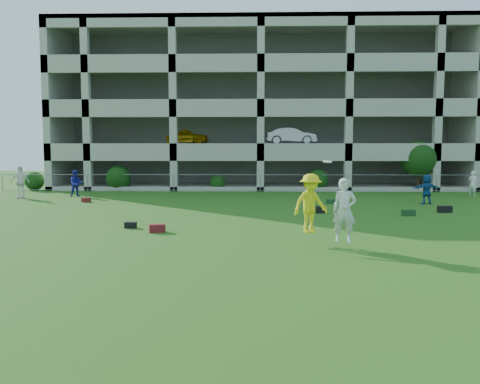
{
  "coord_description": "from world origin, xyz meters",
  "views": [
    {
      "loc": [
        -0.59,
        -13.06,
        2.84
      ],
      "look_at": [
        -1.0,
        3.0,
        1.4
      ],
      "focal_mm": 35.0,
      "sensor_mm": 36.0,
      "label": 1
    }
  ],
  "objects_px": {
    "bystander_a": "(76,183)",
    "bystander_d": "(427,189)",
    "parking_garage": "(259,113)",
    "crate_d": "(320,210)",
    "bystander_b": "(20,182)",
    "frisbee_contest": "(320,205)",
    "bystander_e": "(473,183)"
  },
  "relations": [
    {
      "from": "bystander_a",
      "to": "parking_garage",
      "type": "relative_size",
      "value": 0.05
    },
    {
      "from": "bystander_d",
      "to": "crate_d",
      "type": "height_order",
      "value": "bystander_d"
    },
    {
      "from": "crate_d",
      "to": "frisbee_contest",
      "type": "relative_size",
      "value": 0.15
    },
    {
      "from": "bystander_d",
      "to": "crate_d",
      "type": "bearing_deg",
      "value": 20.54
    },
    {
      "from": "bystander_a",
      "to": "crate_d",
      "type": "bearing_deg",
      "value": -50.47
    },
    {
      "from": "bystander_d",
      "to": "frisbee_contest",
      "type": "height_order",
      "value": "frisbee_contest"
    },
    {
      "from": "bystander_a",
      "to": "parking_garage",
      "type": "bearing_deg",
      "value": 24.66
    },
    {
      "from": "crate_d",
      "to": "parking_garage",
      "type": "height_order",
      "value": "parking_garage"
    },
    {
      "from": "bystander_e",
      "to": "frisbee_contest",
      "type": "height_order",
      "value": "frisbee_contest"
    },
    {
      "from": "crate_d",
      "to": "bystander_b",
      "type": "bearing_deg",
      "value": 159.8
    },
    {
      "from": "parking_garage",
      "to": "bystander_d",
      "type": "bearing_deg",
      "value": -61.56
    },
    {
      "from": "bystander_b",
      "to": "bystander_e",
      "type": "height_order",
      "value": "bystander_b"
    },
    {
      "from": "bystander_b",
      "to": "parking_garage",
      "type": "height_order",
      "value": "parking_garage"
    },
    {
      "from": "bystander_e",
      "to": "frisbee_contest",
      "type": "distance_m",
      "value": 19.34
    },
    {
      "from": "bystander_d",
      "to": "bystander_e",
      "type": "xyz_separation_m",
      "value": [
        4.47,
        4.43,
        -0.0
      ]
    },
    {
      "from": "bystander_e",
      "to": "parking_garage",
      "type": "height_order",
      "value": "parking_garage"
    },
    {
      "from": "bystander_a",
      "to": "bystander_d",
      "type": "xyz_separation_m",
      "value": [
        20.0,
        -3.48,
        -0.03
      ]
    },
    {
      "from": "bystander_a",
      "to": "bystander_b",
      "type": "relative_size",
      "value": 0.85
    },
    {
      "from": "bystander_b",
      "to": "bystander_a",
      "type": "bearing_deg",
      "value": 21.45
    },
    {
      "from": "bystander_b",
      "to": "parking_garage",
      "type": "relative_size",
      "value": 0.06
    },
    {
      "from": "bystander_e",
      "to": "frisbee_contest",
      "type": "bearing_deg",
      "value": 103.28
    },
    {
      "from": "bystander_b",
      "to": "frisbee_contest",
      "type": "bearing_deg",
      "value": -37.54
    },
    {
      "from": "bystander_e",
      "to": "crate_d",
      "type": "xyz_separation_m",
      "value": [
        -10.6,
        -8.14,
        -0.63
      ]
    },
    {
      "from": "bystander_e",
      "to": "parking_garage",
      "type": "bearing_deg",
      "value": 9.03
    },
    {
      "from": "bystander_e",
      "to": "crate_d",
      "type": "height_order",
      "value": "bystander_e"
    },
    {
      "from": "bystander_d",
      "to": "parking_garage",
      "type": "relative_size",
      "value": 0.05
    },
    {
      "from": "bystander_a",
      "to": "crate_d",
      "type": "height_order",
      "value": "bystander_a"
    },
    {
      "from": "bystander_b",
      "to": "crate_d",
      "type": "height_order",
      "value": "bystander_b"
    },
    {
      "from": "bystander_d",
      "to": "bystander_e",
      "type": "height_order",
      "value": "bystander_d"
    },
    {
      "from": "frisbee_contest",
      "to": "parking_garage",
      "type": "xyz_separation_m",
      "value": [
        -1.45,
        26.96,
        4.81
      ]
    },
    {
      "from": "frisbee_contest",
      "to": "bystander_e",
      "type": "bearing_deg",
      "value": 52.91
    },
    {
      "from": "bystander_e",
      "to": "parking_garage",
      "type": "relative_size",
      "value": 0.05
    }
  ]
}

